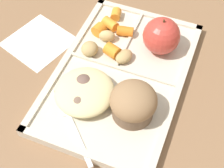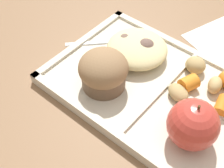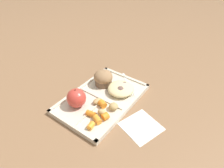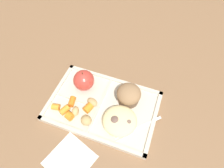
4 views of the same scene
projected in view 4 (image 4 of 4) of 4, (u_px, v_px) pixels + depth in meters
ground at (103, 107)px, 0.66m from camera, size 6.00×6.00×0.00m
lunch_tray at (103, 106)px, 0.66m from camera, size 0.36×0.24×0.02m
green_apple at (84, 80)px, 0.67m from camera, size 0.07×0.07×0.08m
bran_muffin at (129, 95)px, 0.64m from camera, size 0.08×0.08×0.07m
carrot_slice_large at (88, 108)px, 0.63m from camera, size 0.03×0.03×0.03m
carrot_slice_near_corner at (72, 102)px, 0.65m from camera, size 0.03×0.04×0.02m
carrot_slice_back at (56, 107)px, 0.64m from camera, size 0.03×0.03×0.02m
carrot_slice_small at (70, 116)px, 0.61m from camera, size 0.03×0.03×0.03m
carrot_slice_tilted at (64, 110)px, 0.63m from camera, size 0.03×0.04×0.02m
potato_chunk_browned at (75, 111)px, 0.63m from camera, size 0.03×0.04×0.02m
potato_chunk_golden at (92, 102)px, 0.65m from camera, size 0.05×0.04×0.02m
potato_chunk_small at (86, 120)px, 0.61m from camera, size 0.04×0.04×0.03m
egg_noodle_pile at (120, 121)px, 0.60m from camera, size 0.11×0.11×0.03m
meatball_side at (115, 121)px, 0.60m from camera, size 0.04×0.04×0.04m
meatball_back at (120, 131)px, 0.59m from camera, size 0.03×0.03×0.03m
meatball_front at (118, 124)px, 0.60m from camera, size 0.03×0.03×0.03m
meatball_center at (128, 123)px, 0.60m from camera, size 0.03×0.03×0.03m
plastic_fork at (135, 129)px, 0.60m from camera, size 0.13×0.13×0.00m
paper_napkin at (70, 160)px, 0.56m from camera, size 0.15×0.15×0.00m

